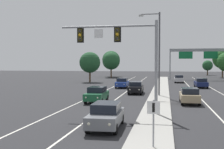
{
  "coord_description": "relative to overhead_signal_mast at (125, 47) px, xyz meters",
  "views": [
    {
      "loc": [
        0.78,
        -9.68,
        4.08
      ],
      "look_at": [
        -3.2,
        11.74,
        3.2
      ],
      "focal_mm": 46.78,
      "sensor_mm": 36.0,
      "label": 1
    }
  ],
  "objects": [
    {
      "name": "median_island",
      "position": [
        2.44,
        4.97,
        -5.27
      ],
      "size": [
        2.4,
        110.0,
        0.15
      ],
      "primitive_type": "cube",
      "color": "#9E9B93",
      "rests_on": "ground"
    },
    {
      "name": "lane_stripe_oncoming_center",
      "position": [
        -2.26,
        11.97,
        -5.35
      ],
      "size": [
        0.14,
        100.0,
        0.01
      ],
      "primitive_type": "cube",
      "color": "silver",
      "rests_on": "ground"
    },
    {
      "name": "lane_stripe_receding_center",
      "position": [
        7.14,
        11.97,
        -5.35
      ],
      "size": [
        0.14,
        100.0,
        0.01
      ],
      "primitive_type": "cube",
      "color": "silver",
      "rests_on": "ground"
    },
    {
      "name": "edge_stripe_left",
      "position": [
        -5.56,
        11.97,
        -5.35
      ],
      "size": [
        0.14,
        100.0,
        0.01
      ],
      "primitive_type": "cube",
      "color": "silver",
      "rests_on": "ground"
    },
    {
      "name": "overhead_signal_mast",
      "position": [
        0.0,
        0.0,
        0.0
      ],
      "size": [
        7.7,
        0.44,
        7.2
      ],
      "color": "gray",
      "rests_on": "median_island"
    },
    {
      "name": "median_sign_post",
      "position": [
        2.66,
        -9.12,
        -3.76
      ],
      "size": [
        0.6,
        0.1,
        2.2
      ],
      "color": "gray",
      "rests_on": "median_island"
    },
    {
      "name": "street_lamp_median",
      "position": [
        2.18,
        12.88,
        0.44
      ],
      "size": [
        2.58,
        0.28,
        10.0
      ],
      "color": "#4C4C51",
      "rests_on": "median_island"
    },
    {
      "name": "car_oncoming_grey",
      "position": [
        -0.43,
        -5.06,
        -4.53
      ],
      "size": [
        1.92,
        4.51,
        1.58
      ],
      "color": "slate",
      "rests_on": "ground"
    },
    {
      "name": "car_oncoming_green",
      "position": [
        -3.83,
        6.6,
        -4.53
      ],
      "size": [
        1.87,
        4.49,
        1.58
      ],
      "color": "#195633",
      "rests_on": "ground"
    },
    {
      "name": "car_oncoming_black",
      "position": [
        -0.7,
        15.69,
        -4.53
      ],
      "size": [
        1.89,
        4.5,
        1.58
      ],
      "color": "black",
      "rests_on": "ground"
    },
    {
      "name": "car_oncoming_blue",
      "position": [
        -3.82,
        24.21,
        -4.53
      ],
      "size": [
        1.92,
        4.51,
        1.58
      ],
      "color": "navy",
      "rests_on": "ground"
    },
    {
      "name": "car_receding_tan",
      "position": [
        5.54,
        7.21,
        -4.53
      ],
      "size": [
        1.83,
        4.47,
        1.58
      ],
      "color": "tan",
      "rests_on": "ground"
    },
    {
      "name": "car_receding_navy",
      "position": [
        8.81,
        26.48,
        -4.53
      ],
      "size": [
        1.89,
        4.5,
        1.58
      ],
      "color": "#141E4C",
      "rests_on": "ground"
    },
    {
      "name": "car_receding_silver",
      "position": [
        5.83,
        38.58,
        -4.53
      ],
      "size": [
        1.88,
        4.49,
        1.58
      ],
      "color": "#B7B7BC",
      "rests_on": "ground"
    },
    {
      "name": "highway_sign_gantry",
      "position": [
        10.64,
        49.13,
        0.81
      ],
      "size": [
        13.28,
        0.42,
        7.5
      ],
      "color": "gray",
      "rests_on": "ground"
    },
    {
      "name": "tree_far_right_c",
      "position": [
        16.64,
        77.5,
        -2.15
      ],
      "size": [
        3.39,
        3.39,
        4.91
      ],
      "color": "#4C3823",
      "rests_on": "ground"
    },
    {
      "name": "tree_far_left_a",
      "position": [
        -12.82,
        62.1,
        -0.38
      ],
      "size": [
        5.26,
        5.26,
        7.61
      ],
      "color": "#4C3823",
      "rests_on": "ground"
    },
    {
      "name": "tree_far_right_a",
      "position": [
        18.46,
        61.55,
        -0.16
      ],
      "size": [
        5.48,
        5.48,
        7.94
      ],
      "color": "#4C3823",
      "rests_on": "ground"
    },
    {
      "name": "tree_far_left_b",
      "position": [
        -12.54,
        36.61,
        -1.2
      ],
      "size": [
        4.39,
        4.39,
        6.35
      ],
      "color": "#4C3823",
      "rests_on": "ground"
    },
    {
      "name": "tree_far_left_c",
      "position": [
        -11.73,
        56.41,
        -0.76
      ],
      "size": [
        4.85,
        4.85,
        7.02
      ],
      "color": "#4C3823",
      "rests_on": "ground"
    }
  ]
}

